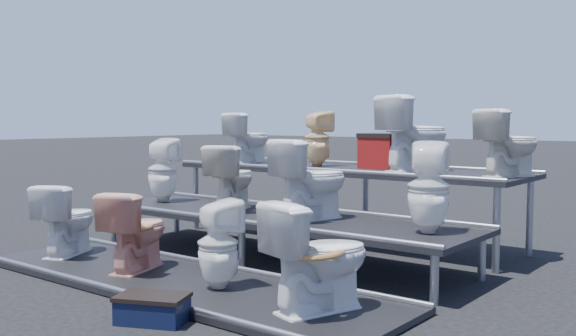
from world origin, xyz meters
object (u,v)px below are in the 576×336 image
Objects in this scene: toilet_0 at (67,219)px; toilet_7 at (429,187)px; toilet_3 at (319,256)px; toilet_10 at (415,134)px; toilet_8 at (248,138)px; toilet_1 at (136,230)px; toilet_5 at (232,177)px; toilet_4 at (163,170)px; red_crate at (385,153)px; toilet_6 at (311,179)px; toilet_2 at (218,244)px; toilet_9 at (317,138)px; step_stool at (152,311)px; toilet_11 at (509,143)px.

toilet_7 is at bearing 177.24° from toilet_0.
toilet_10 is at bearing -59.13° from toilet_3.
toilet_1 is at bearing 112.82° from toilet_8.
toilet_10 reaches higher than toilet_3.
toilet_7 reaches higher than toilet_5.
toilet_5 is 0.85× the size of toilet_10.
toilet_4 is 2.58m from red_crate.
toilet_0 is at bearing -114.36° from red_crate.
toilet_8 is (-1.96, 1.30, 0.33)m from toilet_6.
toilet_2 is at bearing 110.30° from toilet_5.
toilet_3 is 3.28m from toilet_9.
toilet_9 reaches higher than step_stool.
toilet_0 is 1.00× the size of toilet_1.
toilet_6 reaches higher than red_crate.
toilet_6 is at bearing -71.98° from toilet_2.
toilet_0 and toilet_2 have the same top height.
toilet_8 is at bearing -43.84° from toilet_7.
toilet_5 is at bearing -107.37° from toilet_1.
toilet_2 is 1.08× the size of toilet_9.
toilet_2 is (2.11, 0.00, 0.00)m from toilet_0.
red_crate is (-0.47, 0.18, -0.23)m from toilet_10.
toilet_0 is at bearing 65.24° from toilet_10.
toilet_4 is 0.96× the size of toilet_7.
toilet_2 is at bearing 129.11° from toilet_4.
toilet_0 is 0.97× the size of toilet_4.
toilet_7 is at bearing 103.57° from toilet_11.
toilet_9 reaches higher than toilet_4.
red_crate reaches higher than toilet_1.
toilet_0 is at bearing 72.36° from toilet_4.
toilet_10 reaches higher than toilet_9.
toilet_6 is (2.09, 1.30, 0.43)m from toilet_0.
toilet_7 is at bearing -37.51° from red_crate.
toilet_2 is at bearing 18.32° from toilet_3.
toilet_7 is (3.31, 1.30, 0.43)m from toilet_0.
toilet_8 is at bearing -88.80° from toilet_1.
toilet_9 is (-2.08, 1.30, 0.35)m from toilet_7.
red_crate reaches higher than toilet_3.
toilet_8 is (-0.92, 1.30, 0.37)m from toilet_5.
toilet_0 is 0.93× the size of toilet_6.
toilet_1 is 0.93× the size of toilet_7.
toilet_4 is 0.96× the size of toilet_6.
toilet_1 is at bearing 121.32° from step_stool.
toilet_9 reaches higher than red_crate.
red_crate is at bearing 68.52° from step_stool.
toilet_8 is 3.41m from toilet_11.
toilet_1 reaches higher than toilet_0.
toilet_4 is at bearing 13.91° from toilet_6.
toilet_11 is (0.44, 2.60, 0.73)m from toilet_3.
step_stool is at bearing 41.04° from toilet_7.
toilet_8 is (0.18, 1.30, 0.35)m from toilet_4.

